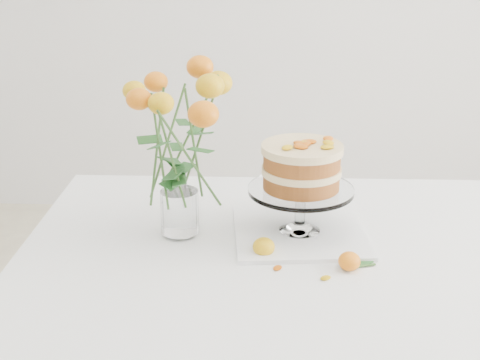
# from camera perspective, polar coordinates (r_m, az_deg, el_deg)

# --- Properties ---
(table) EXTENTS (1.43, 0.93, 0.76)m
(table) POSITION_cam_1_polar(r_m,az_deg,el_deg) (1.59, 7.49, -8.48)
(table) COLOR tan
(table) RESTS_ON ground
(napkin) EXTENTS (0.33, 0.33, 0.01)m
(napkin) POSITION_cam_1_polar(r_m,az_deg,el_deg) (1.61, 5.09, -4.41)
(napkin) COLOR white
(napkin) RESTS_ON table
(cake_stand) EXTENTS (0.25, 0.25, 0.22)m
(cake_stand) POSITION_cam_1_polar(r_m,az_deg,el_deg) (1.55, 5.27, 0.76)
(cake_stand) COLOR silver
(cake_stand) RESTS_ON napkin
(rose_vase) EXTENTS (0.33, 0.33, 0.45)m
(rose_vase) POSITION_cam_1_polar(r_m,az_deg,el_deg) (1.52, -5.41, 4.34)
(rose_vase) COLOR silver
(rose_vase) RESTS_ON table
(loose_rose_near) EXTENTS (0.09, 0.05, 0.04)m
(loose_rose_near) POSITION_cam_1_polar(r_m,az_deg,el_deg) (1.50, 2.06, -5.73)
(loose_rose_near) COLOR yellow
(loose_rose_near) RESTS_ON table
(loose_rose_far) EXTENTS (0.08, 0.05, 0.04)m
(loose_rose_far) POSITION_cam_1_polar(r_m,az_deg,el_deg) (1.46, 9.33, -6.86)
(loose_rose_far) COLOR #D6670A
(loose_rose_far) RESTS_ON table
(stray_petal_a) EXTENTS (0.03, 0.02, 0.00)m
(stray_petal_a) POSITION_cam_1_polar(r_m,az_deg,el_deg) (1.45, 3.22, -7.51)
(stray_petal_a) COLOR gold
(stray_petal_a) RESTS_ON table
(stray_petal_b) EXTENTS (0.03, 0.02, 0.00)m
(stray_petal_b) POSITION_cam_1_polar(r_m,az_deg,el_deg) (1.42, 7.32, -8.30)
(stray_petal_b) COLOR gold
(stray_petal_b) RESTS_ON table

